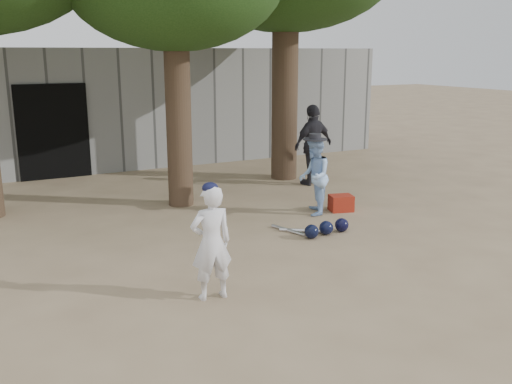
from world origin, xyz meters
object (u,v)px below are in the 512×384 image
boy_player (211,243)px  red_bag (341,203)px  spectator_blue (314,176)px  spectator_dark (313,145)px

boy_player → red_bag: (3.67, 2.50, -0.55)m
spectator_blue → red_bag: size_ratio=3.37×
red_bag → spectator_blue: bearing=174.8°
boy_player → red_bag: boy_player is taller
spectator_blue → red_bag: (0.58, -0.05, -0.56)m
boy_player → red_bag: 4.47m
red_bag → boy_player: bearing=-145.8°
spectator_dark → spectator_blue: bearing=46.8°
boy_player → spectator_blue: 4.01m
spectator_blue → red_bag: 0.81m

